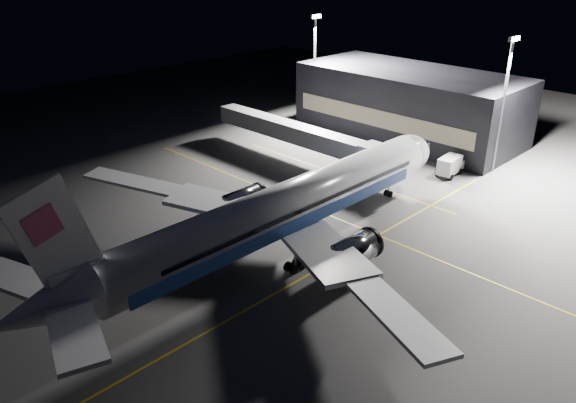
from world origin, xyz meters
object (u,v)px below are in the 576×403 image
(jet_bridge, at_px, (303,135))
(safety_cone_b, at_px, (216,207))
(floodlight_mast_north, at_px, (315,59))
(floodlight_mast_south, at_px, (505,94))
(safety_cone_c, at_px, (197,215))
(baggage_tug, at_px, (218,199))
(service_truck, at_px, (451,165))
(safety_cone_a, at_px, (287,214))
(airliner, at_px, (280,211))

(jet_bridge, distance_m, safety_cone_b, 22.14)
(floodlight_mast_north, height_order, floodlight_mast_south, same)
(safety_cone_c, bearing_deg, baggage_tug, 11.80)
(safety_cone_b, bearing_deg, floodlight_mast_north, 24.57)
(floodlight_mast_north, distance_m, service_truck, 36.08)
(jet_bridge, xyz_separation_m, safety_cone_a, (-16.00, -12.26, -4.27))
(floodlight_mast_south, bearing_deg, safety_cone_a, 160.85)
(service_truck, height_order, baggage_tug, service_truck)
(baggage_tug, distance_m, safety_cone_a, 10.05)
(safety_cone_a, bearing_deg, safety_cone_b, 123.07)
(service_truck, bearing_deg, safety_cone_a, 158.62)
(airliner, height_order, floodlight_mast_south, floodlight_mast_south)
(floodlight_mast_north, xyz_separation_m, safety_cone_b, (-39.34, -17.99, -12.05))
(baggage_tug, relative_size, safety_cone_b, 4.81)
(jet_bridge, bearing_deg, safety_cone_a, -142.54)
(safety_cone_b, bearing_deg, baggage_tug, 38.90)
(airliner, bearing_deg, floodlight_mast_south, -8.33)
(floodlight_mast_south, distance_m, baggage_tug, 45.08)
(safety_cone_a, bearing_deg, floodlight_mast_north, 37.61)
(jet_bridge, xyz_separation_m, floodlight_mast_north, (18.00, 13.93, 7.79))
(floodlight_mast_north, relative_size, safety_cone_a, 32.80)
(baggage_tug, distance_m, safety_cone_b, 1.51)
(service_truck, xyz_separation_m, safety_cone_c, (-36.62, 15.94, -1.32))
(airliner, height_order, floodlight_mast_north, floodlight_mast_north)
(jet_bridge, bearing_deg, baggage_tug, -171.09)
(safety_cone_a, bearing_deg, jet_bridge, 37.46)
(airliner, bearing_deg, baggage_tug, 79.24)
(safety_cone_a, relative_size, safety_cone_b, 0.98)
(baggage_tug, distance_m, safety_cone_c, 4.36)
(floodlight_mast_south, height_order, service_truck, floodlight_mast_south)
(floodlight_mast_north, distance_m, safety_cone_c, 47.69)
(airliner, relative_size, safety_cone_c, 113.14)
(safety_cone_a, bearing_deg, baggage_tug, 115.05)
(floodlight_mast_south, xyz_separation_m, service_truck, (-5.85, 4.07, -10.78))
(service_truck, distance_m, safety_cone_a, 29.22)
(jet_bridge, height_order, baggage_tug, jet_bridge)
(airliner, distance_m, safety_cone_c, 14.90)
(floodlight_mast_south, distance_m, safety_cone_c, 48.49)
(service_truck, height_order, safety_cone_c, service_truck)
(jet_bridge, xyz_separation_m, service_truck, (12.15, -20.00, -2.99))
(safety_cone_a, bearing_deg, floodlight_mast_south, -19.15)
(jet_bridge, bearing_deg, floodlight_mast_south, -53.21)
(airliner, relative_size, baggage_tug, 19.85)
(service_truck, relative_size, safety_cone_c, 11.13)
(floodlight_mast_north, relative_size, floodlight_mast_south, 1.00)
(jet_bridge, bearing_deg, safety_cone_c, -170.59)
(floodlight_mast_south, bearing_deg, service_truck, 145.17)
(floodlight_mast_north, distance_m, baggage_tug, 43.45)
(safety_cone_a, distance_m, safety_cone_b, 9.79)
(floodlight_mast_south, height_order, safety_cone_c, floodlight_mast_south)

